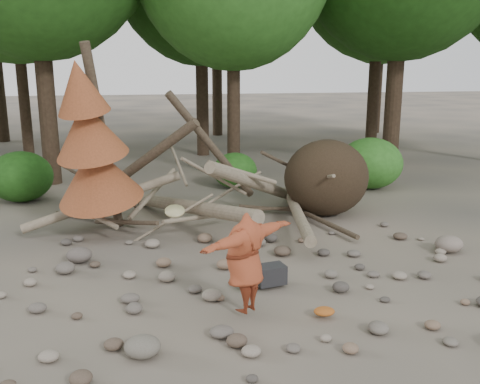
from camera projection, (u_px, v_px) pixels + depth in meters
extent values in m
plane|color=#514C44|center=(265.00, 288.00, 9.44)|extent=(120.00, 120.00, 0.00)
ellipsoid|color=#332619|center=(326.00, 178.00, 13.77)|extent=(2.20, 1.87, 1.98)
cylinder|color=gray|center=(189.00, 207.00, 12.68)|extent=(2.61, 5.11, 1.08)
cylinder|color=gray|center=(259.00, 185.00, 13.39)|extent=(3.18, 3.71, 1.90)
cylinder|color=brown|center=(137.00, 166.00, 13.13)|extent=(3.08, 1.91, 2.49)
cylinder|color=gray|center=(297.00, 212.00, 12.98)|extent=(1.13, 4.98, 0.43)
cylinder|color=brown|center=(212.00, 147.00, 13.56)|extent=(2.39, 1.03, 2.89)
cylinder|color=gray|center=(103.00, 201.00, 12.59)|extent=(3.71, 0.86, 1.20)
cylinder|color=#4C3F30|center=(125.00, 222.00, 12.29)|extent=(1.52, 1.70, 0.49)
cylinder|color=gray|center=(234.00, 188.00, 13.50)|extent=(1.57, 0.85, 0.69)
cylinder|color=#4C3F30|center=(290.00, 166.00, 14.16)|extent=(1.92, 1.25, 1.10)
cylinder|color=gray|center=(178.00, 164.00, 12.90)|extent=(0.37, 1.42, 0.85)
cylinder|color=#4C3F30|center=(324.00, 222.00, 12.85)|extent=(0.79, 2.54, 0.12)
cylinder|color=gray|center=(200.00, 217.00, 12.16)|extent=(1.78, 1.11, 0.29)
cylinder|color=#4C3F30|center=(103.00, 139.00, 12.06)|extent=(0.67, 1.13, 4.35)
cone|color=brown|center=(97.00, 172.00, 11.90)|extent=(2.06, 2.13, 1.86)
cone|color=brown|center=(88.00, 129.00, 11.45)|extent=(1.71, 1.78, 1.65)
cone|color=brown|center=(80.00, 86.00, 11.04)|extent=(1.23, 1.30, 1.41)
cylinder|color=#38281C|center=(42.00, 43.00, 16.61)|extent=(0.56, 0.56, 8.96)
cylinder|color=#38281C|center=(234.00, 72.00, 17.57)|extent=(0.44, 0.44, 7.14)
cylinder|color=#38281C|center=(398.00, 38.00, 18.91)|extent=(0.60, 0.60, 9.45)
cylinder|color=#38281C|center=(21.00, 65.00, 20.34)|extent=(0.42, 0.42, 7.56)
cylinder|color=#38281C|center=(202.00, 53.00, 22.10)|extent=(0.52, 0.52, 8.54)
cylinder|color=#38281C|center=(376.00, 58.00, 23.06)|extent=(0.50, 0.50, 8.12)
cylinder|color=#38281C|center=(217.00, 53.00, 28.36)|extent=(0.54, 0.54, 8.75)
cylinder|color=#38281C|center=(379.00, 62.00, 29.54)|extent=(0.46, 0.46, 7.84)
ellipsoid|color=#1F5115|center=(21.00, 177.00, 15.21)|extent=(1.80, 1.80, 1.44)
ellipsoid|color=#2A671D|center=(235.00, 170.00, 16.91)|extent=(1.40, 1.40, 1.12)
ellipsoid|color=#357A26|center=(370.00, 163.00, 16.81)|extent=(2.00, 2.00, 1.60)
imported|color=#963D21|center=(245.00, 262.00, 8.23)|extent=(1.91, 1.61, 1.61)
cylinder|color=tan|center=(175.00, 211.00, 7.32)|extent=(0.35, 0.33, 0.15)
cube|color=black|center=(270.00, 278.00, 9.47)|extent=(0.57, 0.44, 0.34)
ellipsoid|color=#29672C|center=(245.00, 285.00, 9.38)|extent=(0.38, 0.32, 0.14)
ellipsoid|color=#9F501B|center=(324.00, 314.00, 8.33)|extent=(0.33, 0.27, 0.12)
ellipsoid|color=#696458|center=(143.00, 347.00, 7.21)|extent=(0.49, 0.44, 0.30)
ellipsoid|color=gray|center=(449.00, 244.00, 11.22)|extent=(0.58, 0.53, 0.35)
ellipsoid|color=#5B534D|center=(79.00, 255.00, 10.63)|extent=(0.51, 0.46, 0.30)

